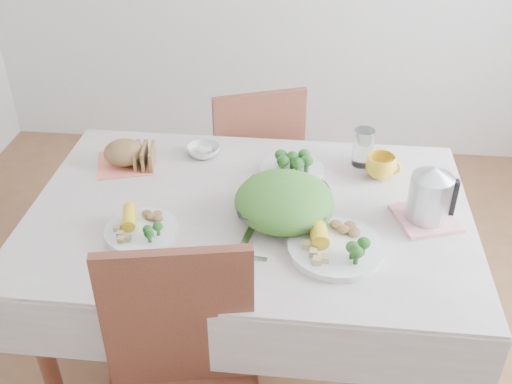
# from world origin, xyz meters

# --- Properties ---
(floor) EXTENTS (3.60, 3.60, 0.00)m
(floor) POSITION_xyz_m (0.00, 0.00, 0.00)
(floor) COLOR brown
(floor) RESTS_ON ground
(dining_table) EXTENTS (1.40, 0.90, 0.75)m
(dining_table) POSITION_xyz_m (0.00, 0.00, 0.38)
(dining_table) COLOR brown
(dining_table) RESTS_ON floor
(tablecloth) EXTENTS (1.50, 1.00, 0.01)m
(tablecloth) POSITION_xyz_m (0.00, 0.00, 0.76)
(tablecloth) COLOR beige
(tablecloth) RESTS_ON dining_table
(chair_far) EXTENTS (0.54, 0.54, 0.93)m
(chair_far) POSITION_xyz_m (-0.09, 0.76, 0.47)
(chair_far) COLOR brown
(chair_far) RESTS_ON floor
(salad_bowl) EXTENTS (0.33, 0.33, 0.08)m
(salad_bowl) POSITION_xyz_m (0.12, -0.03, 0.80)
(salad_bowl) COLOR white
(salad_bowl) RESTS_ON tablecloth
(dinner_plate_left) EXTENTS (0.26, 0.26, 0.02)m
(dinner_plate_left) POSITION_xyz_m (-0.33, -0.17, 0.77)
(dinner_plate_left) COLOR white
(dinner_plate_left) RESTS_ON tablecloth
(dinner_plate_right) EXTENTS (0.36, 0.36, 0.03)m
(dinner_plate_right) POSITION_xyz_m (0.29, -0.20, 0.77)
(dinner_plate_right) COLOR white
(dinner_plate_right) RESTS_ON tablecloth
(broccoli_plate) EXTENTS (0.29, 0.29, 0.02)m
(broccoli_plate) POSITION_xyz_m (0.13, 0.25, 0.77)
(broccoli_plate) COLOR beige
(broccoli_plate) RESTS_ON tablecloth
(napkin) EXTENTS (0.26, 0.26, 0.00)m
(napkin) POSITION_xyz_m (-0.51, 0.24, 0.76)
(napkin) COLOR #F27658
(napkin) RESTS_ON tablecloth
(bread_loaf) EXTENTS (0.19, 0.18, 0.09)m
(bread_loaf) POSITION_xyz_m (-0.51, 0.24, 0.82)
(bread_loaf) COLOR brown
(bread_loaf) RESTS_ON napkin
(fruit_bowl) EXTENTS (0.14, 0.14, 0.04)m
(fruit_bowl) POSITION_xyz_m (-0.22, 0.34, 0.78)
(fruit_bowl) COLOR white
(fruit_bowl) RESTS_ON tablecloth
(yellow_mug) EXTENTS (0.13, 0.13, 0.09)m
(yellow_mug) POSITION_xyz_m (0.45, 0.26, 0.81)
(yellow_mug) COLOR yellow
(yellow_mug) RESTS_ON tablecloth
(glass_tumbler) EXTENTS (0.08, 0.08, 0.15)m
(glass_tumbler) POSITION_xyz_m (0.39, 0.34, 0.83)
(glass_tumbler) COLOR white
(glass_tumbler) RESTS_ON tablecloth
(pink_tray) EXTENTS (0.24, 0.24, 0.02)m
(pink_tray) POSITION_xyz_m (0.59, -0.00, 0.77)
(pink_tray) COLOR pink
(pink_tray) RESTS_ON tablecloth
(electric_kettle) EXTENTS (0.18, 0.18, 0.19)m
(electric_kettle) POSITION_xyz_m (0.59, -0.00, 0.88)
(electric_kettle) COLOR #B2B5BA
(electric_kettle) RESTS_ON pink_tray
(fork_right) EXTENTS (0.06, 0.20, 0.00)m
(fork_right) POSITION_xyz_m (0.02, -0.11, 0.76)
(fork_right) COLOR silver
(fork_right) RESTS_ON tablecloth
(knife) EXTENTS (0.17, 0.03, 0.00)m
(knife) POSITION_xyz_m (0.00, -0.25, 0.76)
(knife) COLOR silver
(knife) RESTS_ON tablecloth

